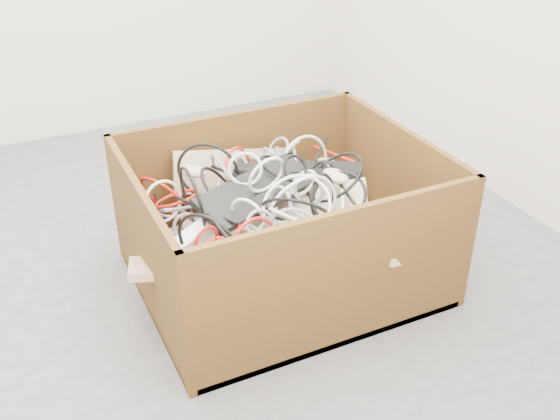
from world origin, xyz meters
name	(u,v)px	position (x,y,z in m)	size (l,w,h in m)	color
ground	(194,256)	(0.00, 0.00, 0.00)	(3.00, 3.00, 0.00)	#4B4B4D
cardboard_box	(279,248)	(0.25, -0.30, 0.15)	(1.07, 0.89, 0.54)	#442F11
keyboard_pile	(282,213)	(0.27, -0.28, 0.29)	(1.19, 0.85, 0.37)	tan
mice_scatter	(283,204)	(0.26, -0.32, 0.35)	(0.77, 0.73, 0.20)	#BAAE96
power_strip_left	(195,235)	(-0.10, -0.38, 0.35)	(0.32, 0.06, 0.04)	white
power_strip_right	(269,255)	(0.09, -0.55, 0.32)	(0.25, 0.05, 0.04)	white
vga_plug	(348,192)	(0.53, -0.32, 0.34)	(0.04, 0.04, 0.02)	#0C19B8
cable_tangle	(257,201)	(0.15, -0.33, 0.40)	(0.89, 0.82, 0.42)	red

